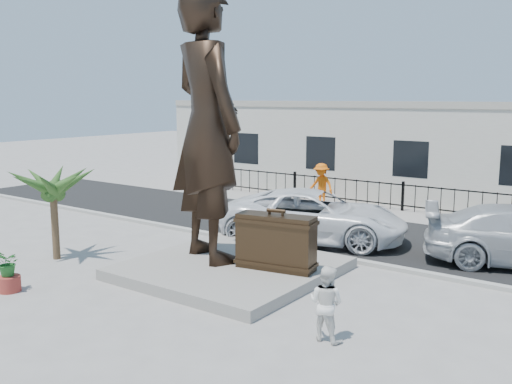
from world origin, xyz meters
TOP-DOWN VIEW (x-y plane):
  - ground at (0.00, 0.00)m, footprint 100.00×100.00m
  - street at (0.00, 8.00)m, footprint 40.00×7.00m
  - curb at (0.00, 4.50)m, footprint 40.00×0.25m
  - far_sidewalk at (0.00, 12.00)m, footprint 40.00×2.50m
  - plinth at (-0.50, 1.50)m, footprint 5.20×5.20m
  - fence at (0.00, 12.80)m, footprint 22.00×0.10m
  - building at (0.00, 17.00)m, footprint 28.00×7.00m
  - statue at (-1.36, 1.57)m, footprint 3.24×2.71m
  - suitcase at (0.81, 1.80)m, footprint 2.20×1.03m
  - tourist at (3.81, -0.83)m, footprint 0.77×0.60m
  - car_white at (-0.49, 6.00)m, footprint 6.88×4.71m
  - worker at (-3.41, 11.69)m, footprint 1.33×0.87m
  - palm_tree at (-5.73, -0.48)m, footprint 1.80×1.80m
  - planter at (-4.14, -2.98)m, footprint 0.56×0.56m
  - shrub at (-4.14, -2.98)m, footprint 0.71×0.64m

SIDE VIEW (x-z plane):
  - ground at x=0.00m, z-range 0.00..0.00m
  - palm_tree at x=-5.73m, z-range -1.60..1.60m
  - street at x=0.00m, z-range 0.00..0.01m
  - far_sidewalk at x=0.00m, z-range 0.00..0.02m
  - curb at x=0.00m, z-range 0.00..0.12m
  - plinth at x=-0.50m, z-range 0.00..0.30m
  - planter at x=-4.14m, z-range 0.00..0.40m
  - fence at x=0.00m, z-range 0.00..1.20m
  - shrub at x=-4.14m, z-range 0.40..1.10m
  - tourist at x=3.81m, z-range 0.00..1.56m
  - car_white at x=-0.49m, z-range 0.01..1.76m
  - worker at x=-3.41m, z-range 0.02..1.95m
  - suitcase at x=0.81m, z-range 0.30..1.79m
  - building at x=0.00m, z-range 0.00..4.40m
  - statue at x=-1.36m, z-range 0.30..7.89m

